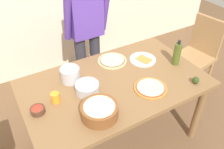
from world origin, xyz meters
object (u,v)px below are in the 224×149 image
at_px(dining_table, 115,90).
at_px(olive_oil_bottle, 177,54).
at_px(person_cook, 86,27).
at_px(pizza_cooked_on_tray, 150,88).
at_px(cup_orange, 55,98).
at_px(plate_with_slice, 143,59).
at_px(pizza_raw_on_board, 112,60).
at_px(avocado, 196,80).
at_px(popcorn_bowl, 99,110).
at_px(steel_pot, 70,74).
at_px(chair_wooden_right, 198,52).
at_px(small_sauce_bowl, 38,110).
at_px(mixing_bowl_steel, 87,88).

distance_m(dining_table, olive_oil_bottle, 0.68).
height_order(person_cook, pizza_cooked_on_tray, person_cook).
bearing_deg(pizza_cooked_on_tray, cup_orange, 161.31).
height_order(plate_with_slice, olive_oil_bottle, olive_oil_bottle).
height_order(pizza_raw_on_board, avocado, avocado).
distance_m(popcorn_bowl, steel_pot, 0.50).
bearing_deg(dining_table, popcorn_bowl, -136.65).
relative_size(person_cook, pizza_raw_on_board, 5.72).
bearing_deg(steel_pot, chair_wooden_right, 0.06).
bearing_deg(plate_with_slice, small_sauce_bowl, -170.94).
xyz_separation_m(dining_table, chair_wooden_right, (1.32, 0.22, -0.13)).
height_order(plate_with_slice, popcorn_bowl, popcorn_bowl).
relative_size(person_cook, chair_wooden_right, 1.71).
bearing_deg(plate_with_slice, olive_oil_bottle, -41.86).
bearing_deg(pizza_raw_on_board, plate_with_slice, -26.45).
xyz_separation_m(person_cook, avocado, (0.50, -1.12, -0.14)).
relative_size(chair_wooden_right, pizza_raw_on_board, 3.36).
distance_m(popcorn_bowl, small_sauce_bowl, 0.47).
relative_size(mixing_bowl_steel, small_sauce_bowl, 1.82).
relative_size(cup_orange, avocado, 1.21).
xyz_separation_m(mixing_bowl_steel, olive_oil_bottle, (0.91, -0.06, 0.07)).
xyz_separation_m(pizza_raw_on_board, plate_with_slice, (0.27, -0.14, -0.00)).
bearing_deg(cup_orange, person_cook, 49.77).
bearing_deg(pizza_raw_on_board, person_cook, 96.35).
height_order(mixing_bowl_steel, olive_oil_bottle, olive_oil_bottle).
xyz_separation_m(pizza_raw_on_board, cup_orange, (-0.67, -0.27, 0.03)).
height_order(person_cook, cup_orange, person_cook).
xyz_separation_m(olive_oil_bottle, cup_orange, (-1.18, 0.08, -0.07)).
relative_size(popcorn_bowl, olive_oil_bottle, 1.09).
distance_m(dining_table, chair_wooden_right, 1.34).
bearing_deg(plate_with_slice, chair_wooden_right, 3.95).
relative_size(pizza_raw_on_board, olive_oil_bottle, 1.11).
distance_m(dining_table, small_sauce_bowl, 0.70).
distance_m(mixing_bowl_steel, small_sauce_bowl, 0.43).
relative_size(pizza_raw_on_board, plate_with_slice, 1.09).
relative_size(steel_pot, avocado, 2.48).
xyz_separation_m(pizza_cooked_on_tray, olive_oil_bottle, (0.43, 0.17, 0.10)).
xyz_separation_m(plate_with_slice, avocado, (0.18, -0.52, 0.03)).
bearing_deg(popcorn_bowl, pizza_cooked_on_tray, 6.07).
distance_m(small_sauce_bowl, steel_pot, 0.43).
bearing_deg(cup_orange, pizza_cooked_on_tray, -18.69).
xyz_separation_m(person_cook, chair_wooden_right, (1.23, -0.54, -0.40)).
bearing_deg(person_cook, olive_oil_bottle, -55.40).
height_order(small_sauce_bowl, steel_pot, steel_pot).
relative_size(mixing_bowl_steel, cup_orange, 2.35).
distance_m(dining_table, popcorn_bowl, 0.44).
bearing_deg(steel_pot, pizza_raw_on_board, 9.17).
xyz_separation_m(dining_table, pizza_cooked_on_tray, (0.21, -0.23, 0.10)).
relative_size(pizza_cooked_on_tray, avocado, 4.03).
relative_size(popcorn_bowl, steel_pot, 1.61).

